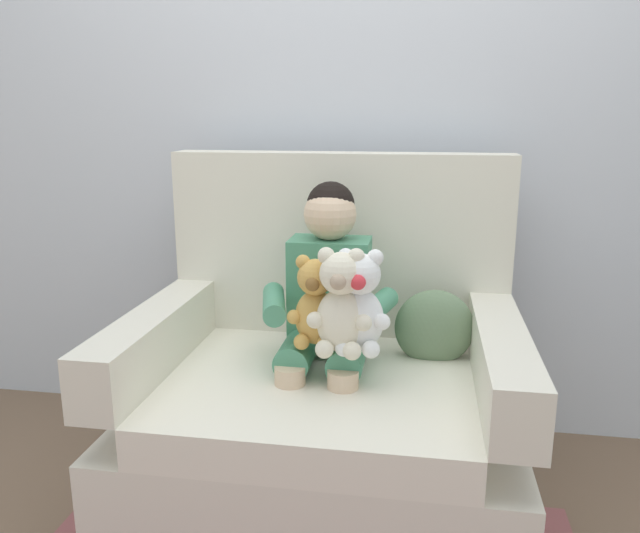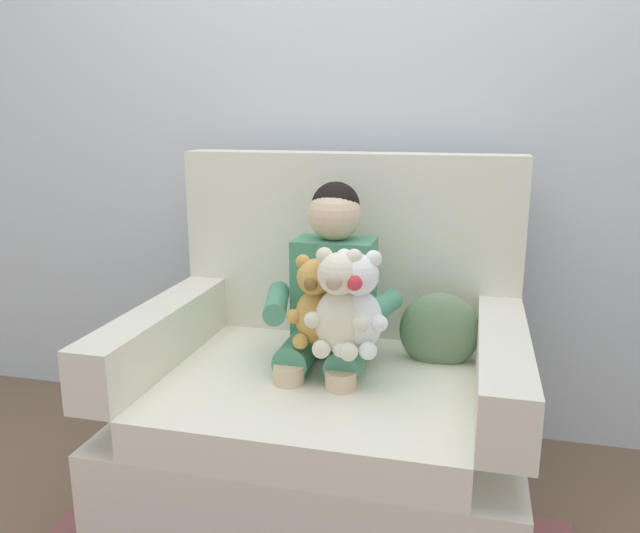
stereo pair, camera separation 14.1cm
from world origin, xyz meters
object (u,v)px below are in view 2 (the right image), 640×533
Objects in this scene: armchair at (328,401)px; throw_pillow at (439,331)px; seated_child at (330,299)px; plush_cream at (339,305)px; plush_white at (358,305)px; plush_honey at (315,304)px.

armchair reaches higher than throw_pillow.
seated_child is 0.38m from throw_pillow.
armchair is at bearing -160.77° from throw_pillow.
seated_child reaches higher than plush_cream.
plush_white is 1.19× the size of throw_pillow.
plush_cream reaches higher than plush_white.
plush_white is 1.11× the size of plush_honey.
armchair is 4.34× the size of plush_honey.
seated_child is 0.14m from plush_honey.
plush_cream is 0.43m from throw_pillow.
armchair is 0.34m from seated_child.
seated_child is 0.21m from plush_white.
armchair is at bearing 129.41° from plush_cream.
throw_pillow is at bearing 19.23° from armchair.
armchair reaches higher than plush_cream.
seated_child is 3.17× the size of throw_pillow.
armchair is 0.39m from plush_honey.
plush_cream is at bearing -133.50° from throw_pillow.
plush_honey is (-0.08, 0.05, -0.02)m from plush_cream.
plush_honey is at bearing -171.46° from plush_white.
plush_white is at bearing -50.28° from armchair.
seated_child is at bearing 127.17° from plush_cream.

